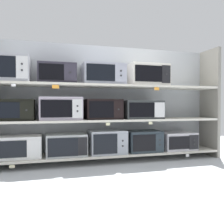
{
  "coord_description": "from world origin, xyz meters",
  "views": [
    {
      "loc": [
        -0.89,
        -3.22,
        0.78
      ],
      "look_at": [
        0.0,
        0.0,
        0.7
      ],
      "focal_mm": 37.71,
      "sensor_mm": 36.0,
      "label": 1
    }
  ],
  "objects_px": {
    "microwave_0": "(18,147)",
    "microwave_8": "(142,110)",
    "microwave_4": "(177,141)",
    "microwave_5": "(14,110)",
    "microwave_6": "(61,108)",
    "microwave_10": "(57,74)",
    "microwave_7": "(103,109)",
    "microwave_1": "(66,145)",
    "microwave_11": "(103,75)",
    "microwave_9": "(12,69)",
    "microwave_12": "(147,75)",
    "microwave_3": "(143,141)",
    "microwave_2": "(107,142)"
  },
  "relations": [
    {
      "from": "microwave_0",
      "to": "microwave_8",
      "type": "xyz_separation_m",
      "value": [
        1.7,
        -0.0,
        0.47
      ]
    },
    {
      "from": "microwave_0",
      "to": "microwave_4",
      "type": "distance_m",
      "value": 2.28
    },
    {
      "from": "microwave_5",
      "to": "microwave_6",
      "type": "distance_m",
      "value": 0.58
    },
    {
      "from": "microwave_4",
      "to": "microwave_5",
      "type": "distance_m",
      "value": 2.37
    },
    {
      "from": "microwave_0",
      "to": "microwave_10",
      "type": "distance_m",
      "value": 1.07
    },
    {
      "from": "microwave_4",
      "to": "microwave_0",
      "type": "bearing_deg",
      "value": -180.0
    },
    {
      "from": "microwave_6",
      "to": "microwave_7",
      "type": "relative_size",
      "value": 1.11
    },
    {
      "from": "microwave_1",
      "to": "microwave_4",
      "type": "distance_m",
      "value": 1.68
    },
    {
      "from": "microwave_5",
      "to": "microwave_11",
      "type": "height_order",
      "value": "microwave_11"
    },
    {
      "from": "microwave_10",
      "to": "microwave_1",
      "type": "bearing_deg",
      "value": -0.12
    },
    {
      "from": "microwave_9",
      "to": "microwave_12",
      "type": "xyz_separation_m",
      "value": [
        1.86,
        0.0,
        -0.01
      ]
    },
    {
      "from": "microwave_7",
      "to": "microwave_9",
      "type": "bearing_deg",
      "value": 179.99
    },
    {
      "from": "microwave_5",
      "to": "microwave_11",
      "type": "relative_size",
      "value": 0.85
    },
    {
      "from": "microwave_11",
      "to": "microwave_9",
      "type": "bearing_deg",
      "value": 180.0
    },
    {
      "from": "microwave_3",
      "to": "microwave_7",
      "type": "bearing_deg",
      "value": -180.0
    },
    {
      "from": "microwave_0",
      "to": "microwave_5",
      "type": "relative_size",
      "value": 1.18
    },
    {
      "from": "microwave_3",
      "to": "microwave_4",
      "type": "relative_size",
      "value": 0.96
    },
    {
      "from": "microwave_12",
      "to": "microwave_5",
      "type": "bearing_deg",
      "value": 180.0
    },
    {
      "from": "microwave_7",
      "to": "microwave_10",
      "type": "distance_m",
      "value": 0.79
    },
    {
      "from": "microwave_9",
      "to": "microwave_10",
      "type": "distance_m",
      "value": 0.56
    },
    {
      "from": "microwave_2",
      "to": "microwave_3",
      "type": "height_order",
      "value": "microwave_2"
    },
    {
      "from": "microwave_7",
      "to": "microwave_12",
      "type": "distance_m",
      "value": 0.84
    },
    {
      "from": "microwave_0",
      "to": "microwave_6",
      "type": "distance_m",
      "value": 0.73
    },
    {
      "from": "microwave_1",
      "to": "microwave_4",
      "type": "height_order",
      "value": "microwave_1"
    },
    {
      "from": "microwave_4",
      "to": "microwave_6",
      "type": "bearing_deg",
      "value": -180.0
    },
    {
      "from": "microwave_1",
      "to": "microwave_6",
      "type": "xyz_separation_m",
      "value": [
        -0.07,
        0.0,
        0.49
      ]
    },
    {
      "from": "microwave_2",
      "to": "microwave_9",
      "type": "xyz_separation_m",
      "value": [
        -1.24,
        0.0,
        0.97
      ]
    },
    {
      "from": "microwave_6",
      "to": "microwave_9",
      "type": "bearing_deg",
      "value": -180.0
    },
    {
      "from": "microwave_11",
      "to": "microwave_8",
      "type": "bearing_deg",
      "value": 0.0
    },
    {
      "from": "microwave_0",
      "to": "microwave_8",
      "type": "height_order",
      "value": "microwave_8"
    },
    {
      "from": "microwave_7",
      "to": "microwave_6",
      "type": "bearing_deg",
      "value": 179.98
    },
    {
      "from": "microwave_2",
      "to": "microwave_5",
      "type": "relative_size",
      "value": 1.03
    },
    {
      "from": "microwave_1",
      "to": "microwave_4",
      "type": "relative_size",
      "value": 1.02
    },
    {
      "from": "microwave_7",
      "to": "microwave_8",
      "type": "relative_size",
      "value": 0.88
    },
    {
      "from": "microwave_12",
      "to": "microwave_4",
      "type": "bearing_deg",
      "value": 0.0
    },
    {
      "from": "microwave_1",
      "to": "microwave_9",
      "type": "relative_size",
      "value": 1.22
    },
    {
      "from": "microwave_2",
      "to": "microwave_7",
      "type": "xyz_separation_m",
      "value": [
        -0.06,
        0.0,
        0.46
      ]
    },
    {
      "from": "microwave_4",
      "to": "microwave_7",
      "type": "relative_size",
      "value": 1.05
    },
    {
      "from": "microwave_2",
      "to": "microwave_3",
      "type": "xyz_separation_m",
      "value": [
        0.55,
        0.0,
        -0.01
      ]
    },
    {
      "from": "microwave_6",
      "to": "microwave_10",
      "type": "xyz_separation_m",
      "value": [
        -0.05,
        -0.0,
        0.46
      ]
    },
    {
      "from": "microwave_3",
      "to": "microwave_9",
      "type": "xyz_separation_m",
      "value": [
        -1.79,
        0.0,
        0.98
      ]
    },
    {
      "from": "microwave_6",
      "to": "microwave_7",
      "type": "distance_m",
      "value": 0.58
    },
    {
      "from": "microwave_3",
      "to": "microwave_6",
      "type": "relative_size",
      "value": 0.9
    },
    {
      "from": "microwave_0",
      "to": "microwave_2",
      "type": "bearing_deg",
      "value": -0.02
    },
    {
      "from": "microwave_0",
      "to": "microwave_10",
      "type": "relative_size",
      "value": 1.17
    },
    {
      "from": "microwave_7",
      "to": "microwave_1",
      "type": "bearing_deg",
      "value": -179.99
    },
    {
      "from": "microwave_1",
      "to": "microwave_3",
      "type": "xyz_separation_m",
      "value": [
        1.12,
        0.0,
        0.01
      ]
    },
    {
      "from": "microwave_2",
      "to": "microwave_5",
      "type": "height_order",
      "value": "microwave_5"
    },
    {
      "from": "microwave_8",
      "to": "microwave_10",
      "type": "distance_m",
      "value": 1.31
    },
    {
      "from": "microwave_1",
      "to": "microwave_10",
      "type": "relative_size",
      "value": 1.08
    }
  ]
}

